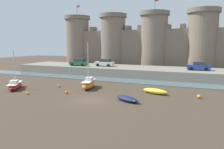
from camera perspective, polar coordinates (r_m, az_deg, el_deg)
name	(u,v)px	position (r m, az deg, el deg)	size (l,w,h in m)	color
ground_plane	(90,100)	(26.06, -5.78, -6.77)	(160.00, 160.00, 0.00)	#423528
water_channel	(130,81)	(39.30, 4.73, -1.68)	(80.00, 4.50, 0.10)	slate
quay_road	(141,72)	(46.03, 7.64, 0.73)	(56.99, 10.00, 1.77)	gray
castle	(154,43)	(56.62, 10.89, 7.97)	(52.35, 7.36, 17.61)	#7A6B5B
rowboat_midflat_left	(127,99)	(25.50, 3.97, -6.31)	(3.56, 2.60, 0.63)	#141E3D
sailboat_midflat_right	(89,84)	(32.94, -6.09, -2.44)	(2.59, 5.02, 6.88)	orange
sailboat_foreground_left	(15,85)	(35.46, -24.02, -2.59)	(4.06, 5.04, 5.82)	red
rowboat_near_channel_right	(155,91)	(29.78, 11.18, -4.26)	(3.73, 2.05, 0.74)	yellow
mooring_buoy_near_channel	(59,86)	(34.71, -13.64, -2.90)	(0.41, 0.41, 0.41)	orange
mooring_buoy_mid_mud	(27,93)	(30.91, -21.23, -4.58)	(0.38, 0.38, 0.38)	orange
mooring_buoy_near_shore	(66,92)	(29.86, -11.81, -4.59)	(0.41, 0.41, 0.41)	orange
mooring_buoy_off_centre	(199,97)	(28.90, 21.80, -5.37)	(0.46, 0.46, 0.46)	orange
car_quay_west	(79,62)	(49.54, -8.59, 3.15)	(4.22, 2.12, 1.62)	#1E6638
car_quay_centre_west	(105,63)	(48.15, -1.95, 3.10)	(4.22, 2.12, 1.62)	silver
car_quay_centre_east	(199,66)	(43.69, 21.72, 2.05)	(4.22, 2.12, 1.62)	#263F99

